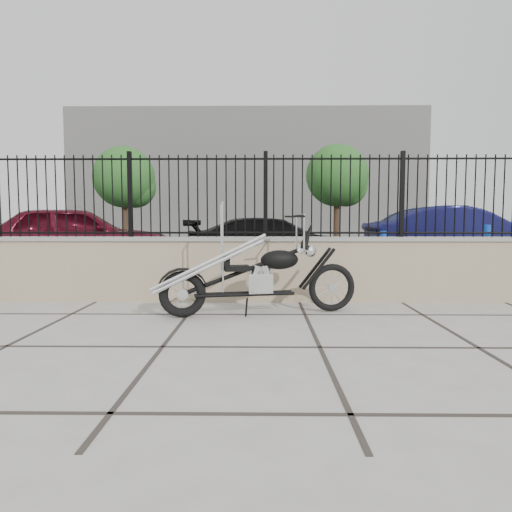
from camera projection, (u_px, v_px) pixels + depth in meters
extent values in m
plane|color=#99968E|center=(163.00, 347.00, 4.34)|extent=(90.00, 90.00, 0.00)
plane|color=black|center=(236.00, 253.00, 16.80)|extent=(30.00, 30.00, 0.00)
cube|color=gray|center=(198.00, 269.00, 6.80)|extent=(14.00, 0.36, 0.96)
cube|color=black|center=(198.00, 196.00, 6.71)|extent=(14.00, 0.08, 1.20)
cube|color=beige|center=(248.00, 178.00, 30.44)|extent=(22.00, 6.00, 8.00)
imported|color=#4F0B18|center=(76.00, 236.00, 11.51)|extent=(5.00, 3.24, 1.58)
imported|color=black|center=(275.00, 243.00, 11.21)|extent=(4.42, 1.96, 1.26)
imported|color=#10113C|center=(458.00, 236.00, 11.89)|extent=(4.75, 1.69, 1.56)
cylinder|color=blue|center=(73.00, 261.00, 8.49)|extent=(0.13, 0.13, 0.89)
cylinder|color=#0D2CC4|center=(383.00, 257.00, 8.70)|extent=(0.14, 0.14, 1.00)
cylinder|color=#0C18B4|center=(486.00, 254.00, 8.57)|extent=(0.16, 0.16, 1.12)
cylinder|color=#382619|center=(125.00, 218.00, 20.66)|extent=(0.26, 0.26, 2.58)
sphere|color=#235D23|center=(124.00, 174.00, 20.51)|extent=(2.75, 2.75, 2.75)
cylinder|color=#382619|center=(336.00, 217.00, 21.15)|extent=(0.27, 0.27, 2.68)
sphere|color=#306124|center=(337.00, 172.00, 20.99)|extent=(2.86, 2.86, 2.86)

